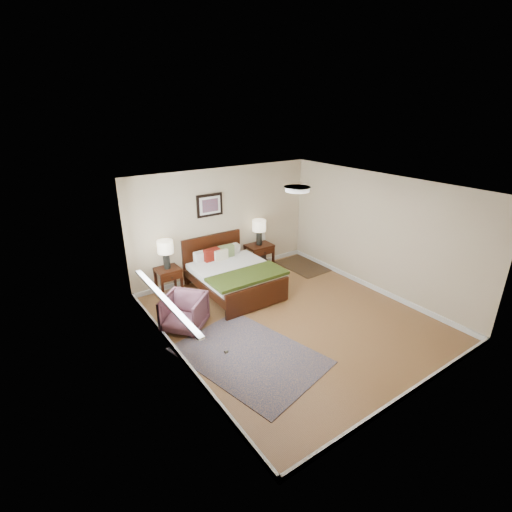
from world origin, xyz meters
The scene contains 18 objects.
floor centered at (0.00, 0.00, 0.00)m, with size 5.00×5.00×0.00m, color #8D5E36.
back_wall centered at (0.00, 2.50, 1.25)m, with size 4.50×0.04×2.50m, color #C1B08C.
front_wall centered at (0.00, -2.50, 1.25)m, with size 4.50×0.04×2.50m, color #C1B08C.
left_wall centered at (-2.25, 0.00, 1.25)m, with size 0.04×5.00×2.50m, color #C1B08C.
right_wall centered at (2.25, 0.00, 1.25)m, with size 0.04×5.00×2.50m, color #C1B08C.
ceiling centered at (0.00, 0.00, 2.50)m, with size 4.50×5.00×0.02m, color white.
window centered at (-2.20, 0.70, 1.38)m, with size 0.11×2.72×1.32m.
door centered at (-2.23, -1.75, 1.07)m, with size 0.06×1.00×2.18m.
ceil_fixture centered at (0.00, 0.00, 2.47)m, with size 0.44×0.44×0.08m.
bed centered at (-0.35, 1.56, 0.48)m, with size 1.58×1.90×1.03m.
wall_art centered at (-0.35, 2.47, 1.72)m, with size 0.62×0.05×0.50m.
nightstand_left centered at (-1.51, 2.25, 0.46)m, with size 0.49×0.44×0.58m.
nightstand_right centered at (0.83, 2.26, 0.37)m, with size 0.62×0.47×0.62m.
lamp_left centered at (-1.51, 2.27, 1.00)m, with size 0.32×0.32×0.61m.
lamp_right centered at (0.83, 2.27, 1.04)m, with size 0.32×0.32×0.61m.
armchair centered at (-1.80, 0.84, 0.32)m, with size 0.69×0.71×0.65m, color brown.
rug_persian centered at (-1.29, -0.49, 0.01)m, with size 1.61×2.28×0.01m, color #0D2045.
rug_navy centered at (1.80, 1.75, 0.01)m, with size 0.85×1.27×0.01m, color black.
Camera 1 is at (-3.99, -4.60, 3.73)m, focal length 26.00 mm.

